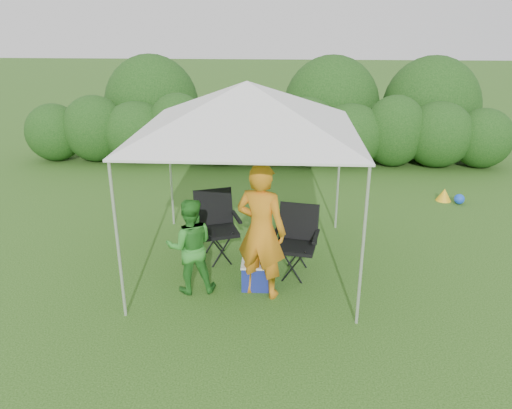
# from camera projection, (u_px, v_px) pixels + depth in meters

# --- Properties ---
(ground) EXTENTS (70.00, 70.00, 0.00)m
(ground) POSITION_uv_depth(u_px,v_px,m) (246.00, 280.00, 7.39)
(ground) COLOR #37641F
(hedge) EXTENTS (12.43, 1.53, 1.80)m
(hedge) POSITION_uv_depth(u_px,v_px,m) (264.00, 132.00, 12.67)
(hedge) COLOR #214C17
(hedge) RESTS_ON ground
(canopy) EXTENTS (3.10, 3.10, 2.83)m
(canopy) POSITION_uv_depth(u_px,v_px,m) (247.00, 108.00, 6.96)
(canopy) COLOR silver
(canopy) RESTS_ON ground
(chair_right) EXTENTS (0.73, 0.68, 1.05)m
(chair_right) POSITION_uv_depth(u_px,v_px,m) (297.00, 236.00, 7.43)
(chair_right) COLOR black
(chair_right) RESTS_ON ground
(chair_left) EXTENTS (0.81, 0.78, 1.09)m
(chair_left) POSITION_uv_depth(u_px,v_px,m) (216.00, 221.00, 7.90)
(chair_left) COLOR black
(chair_left) RESTS_ON ground
(man) EXTENTS (0.81, 0.67, 1.92)m
(man) POSITION_uv_depth(u_px,v_px,m) (261.00, 231.00, 6.70)
(man) COLOR orange
(man) RESTS_ON ground
(woman) EXTENTS (0.76, 0.65, 1.38)m
(woman) POSITION_uv_depth(u_px,v_px,m) (190.00, 246.00, 6.89)
(woman) COLOR #32892D
(woman) RESTS_ON ground
(cooler) EXTENTS (0.47, 0.35, 0.40)m
(cooler) POSITION_uv_depth(u_px,v_px,m) (258.00, 275.00, 7.13)
(cooler) COLOR navy
(cooler) RESTS_ON ground
(bottle) EXTENTS (0.06, 0.06, 0.23)m
(bottle) POSITION_uv_depth(u_px,v_px,m) (262.00, 257.00, 6.97)
(bottle) COLOR #592D0C
(bottle) RESTS_ON cooler
(lawn_toy) EXTENTS (0.52, 0.44, 0.26)m
(lawn_toy) POSITION_uv_depth(u_px,v_px,m) (448.00, 196.00, 10.37)
(lawn_toy) COLOR yellow
(lawn_toy) RESTS_ON ground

